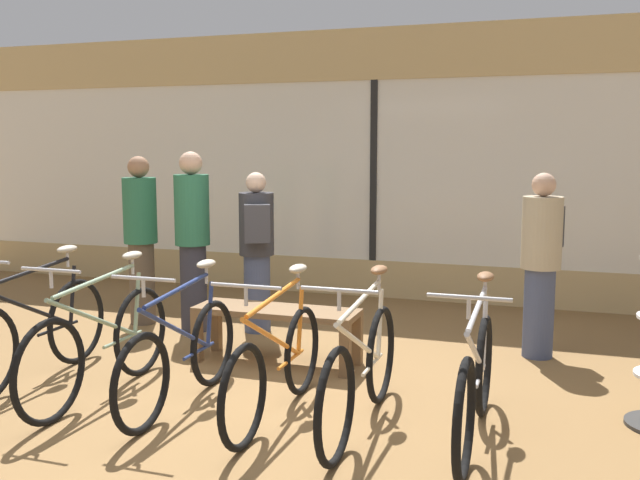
% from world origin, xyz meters
% --- Properties ---
extents(ground_plane, '(24.00, 24.00, 0.00)m').
position_xyz_m(ground_plane, '(0.00, 0.00, 0.00)').
color(ground_plane, olive).
extents(shop_back_wall, '(12.00, 0.08, 3.20)m').
position_xyz_m(shop_back_wall, '(0.00, 3.82, 1.64)').
color(shop_back_wall, tan).
rests_on(shop_back_wall, ground_plane).
extents(bicycle_far_left, '(0.46, 1.76, 1.04)m').
position_xyz_m(bicycle_far_left, '(-1.70, -0.10, 0.40)').
color(bicycle_far_left, black).
rests_on(bicycle_far_left, ground_plane).
extents(bicycle_left, '(0.46, 1.79, 1.04)m').
position_xyz_m(bicycle_left, '(-1.01, -0.22, 0.40)').
color(bicycle_left, black).
rests_on(bicycle_left, ground_plane).
extents(bicycle_center_left, '(0.46, 1.65, 1.01)m').
position_xyz_m(bicycle_center_left, '(-0.35, -0.21, 0.37)').
color(bicycle_center_left, black).
rests_on(bicycle_center_left, ground_plane).
extents(bicycle_center_right, '(0.46, 1.69, 1.01)m').
position_xyz_m(bicycle_center_right, '(0.36, -0.19, 0.37)').
color(bicycle_center_right, black).
rests_on(bicycle_center_right, ground_plane).
extents(bicycle_right, '(0.46, 1.78, 1.03)m').
position_xyz_m(bicycle_right, '(0.96, -0.20, 0.39)').
color(bicycle_right, black).
rests_on(bicycle_right, ground_plane).
extents(bicycle_far_right, '(0.46, 1.72, 1.03)m').
position_xyz_m(bicycle_far_right, '(1.68, -0.18, 0.38)').
color(bicycle_far_right, black).
rests_on(bicycle_far_right, ground_plane).
extents(display_bench, '(1.40, 0.44, 0.47)m').
position_xyz_m(display_bench, '(-0.10, 0.95, 0.39)').
color(display_bench, brown).
rests_on(display_bench, ground_plane).
extents(customer_near_rack, '(0.42, 0.42, 1.73)m').
position_xyz_m(customer_near_rack, '(-1.93, 1.76, 0.91)').
color(customer_near_rack, brown).
rests_on(customer_near_rack, ground_plane).
extents(customer_by_window, '(0.47, 0.56, 1.58)m').
position_xyz_m(customer_by_window, '(-0.66, 1.83, 0.85)').
color(customer_by_window, '#424C6B').
rests_on(customer_by_window, ground_plane).
extents(customer_mid_floor, '(0.39, 0.39, 1.78)m').
position_xyz_m(customer_mid_floor, '(-1.27, 1.65, 0.94)').
color(customer_mid_floor, '#2D2D38').
rests_on(customer_mid_floor, ground_plane).
extents(customer_near_bench, '(0.40, 0.53, 1.61)m').
position_xyz_m(customer_near_bench, '(2.00, 1.86, 0.86)').
color(customer_near_bench, '#424C6B').
rests_on(customer_near_bench, ground_plane).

